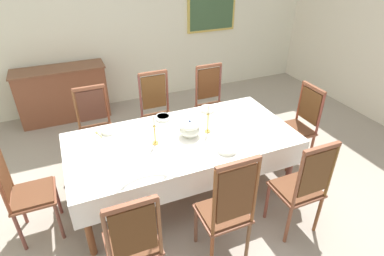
{
  "coord_description": "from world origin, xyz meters",
  "views": [
    {
      "loc": [
        -1.06,
        -2.7,
        2.68
      ],
      "look_at": [
        0.11,
        0.06,
        0.88
      ],
      "focal_mm": 29.6,
      "sensor_mm": 36.0,
      "label": 1
    }
  ],
  "objects": [
    {
      "name": "bowl_near_left",
      "position": [
        0.54,
        0.55,
        0.8
      ],
      "size": [
        0.19,
        0.19,
        0.04
      ],
      "color": "silver",
      "rests_on": "tablecloth"
    },
    {
      "name": "dining_table",
      "position": [
        0.0,
        0.07,
        0.7
      ],
      "size": [
        2.51,
        1.22,
        0.77
      ],
      "color": "brown",
      "rests_on": "ground"
    },
    {
      "name": "tablecloth",
      "position": [
        0.0,
        0.07,
        0.71
      ],
      "size": [
        2.53,
        1.24,
        0.29
      ],
      "color": "white",
      "rests_on": "dining_table"
    },
    {
      "name": "chair_south_c",
      "position": [
        0.87,
        -0.94,
        0.59
      ],
      "size": [
        0.44,
        0.42,
        1.14
      ],
      "color": "brown",
      "rests_on": "ground"
    },
    {
      "name": "spoon_primary",
      "position": [
        0.66,
        0.57,
        0.78
      ],
      "size": [
        0.03,
        0.18,
        0.01
      ],
      "rotation": [
        0.0,
        0.0,
        -0.01
      ],
      "color": "gold",
      "rests_on": "tablecloth"
    },
    {
      "name": "bowl_far_left",
      "position": [
        0.33,
        -0.36,
        0.8
      ],
      "size": [
        0.19,
        0.19,
        0.04
      ],
      "color": "silver",
      "rests_on": "tablecloth"
    },
    {
      "name": "chair_south_a",
      "position": [
        -0.83,
        -0.94,
        0.58
      ],
      "size": [
        0.44,
        0.42,
        1.12
      ],
      "color": "brown",
      "rests_on": "ground"
    },
    {
      "name": "spoon_secondary",
      "position": [
        -0.86,
        0.53,
        0.78
      ],
      "size": [
        0.06,
        0.17,
        0.01
      ],
      "rotation": [
        0.0,
        0.0,
        0.28
      ],
      "color": "gold",
      "rests_on": "tablecloth"
    },
    {
      "name": "bowl_far_right",
      "position": [
        -0.06,
        0.56,
        0.8
      ],
      "size": [
        0.18,
        0.18,
        0.04
      ],
      "color": "silver",
      "rests_on": "tablecloth"
    },
    {
      "name": "back_wall",
      "position": [
        0.0,
        2.89,
        1.66
      ],
      "size": [
        7.32,
        0.08,
        3.31
      ],
      "primitive_type": "cube",
      "color": "silver",
      "rests_on": "ground"
    },
    {
      "name": "chair_north_a",
      "position": [
        -0.83,
        1.08,
        0.57
      ],
      "size": [
        0.44,
        0.42,
        1.08
      ],
      "rotation": [
        0.0,
        0.0,
        3.14
      ],
      "color": "brown",
      "rests_on": "ground"
    },
    {
      "name": "candlestick_west",
      "position": [
        -0.31,
        0.07,
        0.91
      ],
      "size": [
        0.07,
        0.07,
        0.34
      ],
      "color": "gold",
      "rests_on": "tablecloth"
    },
    {
      "name": "bowl_near_right",
      "position": [
        -0.74,
        0.5,
        0.8
      ],
      "size": [
        0.17,
        0.17,
        0.04
      ],
      "color": "silver",
      "rests_on": "tablecloth"
    },
    {
      "name": "chair_north_c",
      "position": [
        0.87,
        1.09,
        0.59
      ],
      "size": [
        0.44,
        0.42,
        1.13
      ],
      "rotation": [
        0.0,
        0.0,
        3.14
      ],
      "color": "brown",
      "rests_on": "ground"
    },
    {
      "name": "soup_tureen",
      "position": [
        0.09,
        0.07,
        0.87
      ],
      "size": [
        0.24,
        0.24,
        0.2
      ],
      "color": "silver",
      "rests_on": "tablecloth"
    },
    {
      "name": "chair_head_east",
      "position": [
        1.66,
        0.07,
        0.57
      ],
      "size": [
        0.42,
        0.44,
        1.09
      ],
      "rotation": [
        0.0,
        0.0,
        1.57
      ],
      "color": "brown",
      "rests_on": "ground"
    },
    {
      "name": "candlestick_east",
      "position": [
        0.31,
        0.07,
        0.91
      ],
      "size": [
        0.07,
        0.07,
        0.34
      ],
      "color": "gold",
      "rests_on": "tablecloth"
    },
    {
      "name": "chair_head_west",
      "position": [
        -1.66,
        0.07,
        0.57
      ],
      "size": [
        0.42,
        0.44,
        1.07
      ],
      "rotation": [
        0.0,
        0.0,
        -1.57
      ],
      "color": "brown",
      "rests_on": "ground"
    },
    {
      "name": "framed_painting",
      "position": [
        1.68,
        2.83,
        1.7
      ],
      "size": [
        0.97,
        0.05,
        1.1
      ],
      "color": "#D1B251"
    },
    {
      "name": "chair_north_b",
      "position": [
        0.02,
        1.09,
        0.59
      ],
      "size": [
        0.44,
        0.42,
        1.15
      ],
      "rotation": [
        0.0,
        0.0,
        3.14
      ],
      "color": "brown",
      "rests_on": "ground"
    },
    {
      "name": "ground",
      "position": [
        0.0,
        0.0,
        -0.02
      ],
      "size": [
        7.32,
        5.71,
        0.04
      ],
      "primitive_type": "cube",
      "color": "gray"
    },
    {
      "name": "chair_south_b",
      "position": [
        0.02,
        -0.95,
        0.62
      ],
      "size": [
        0.44,
        0.42,
        1.23
      ],
      "color": "brown",
      "rests_on": "ground"
    },
    {
      "name": "sideboard",
      "position": [
        -1.16,
        2.58,
        0.45
      ],
      "size": [
        1.44,
        0.48,
        0.9
      ],
      "rotation": [
        0.0,
        0.0,
        3.14
      ],
      "color": "brown",
      "rests_on": "ground"
    }
  ]
}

